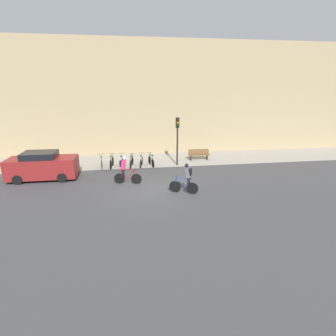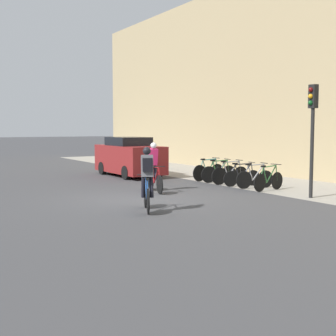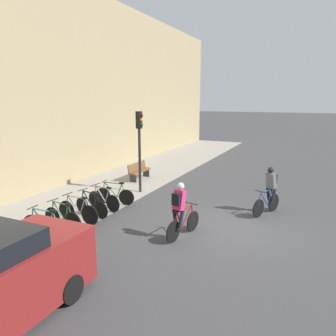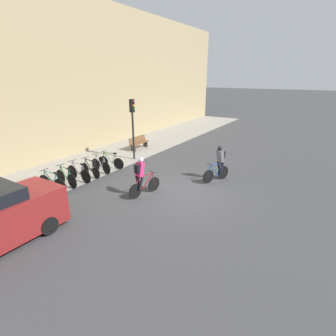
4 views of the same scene
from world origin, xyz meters
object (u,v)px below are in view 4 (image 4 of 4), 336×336
parked_bike_4 (101,165)px  traffic_light_pole (133,119)px  parked_bike_2 (79,173)px  bench (139,142)px  cyclist_pink (141,176)px  parked_bike_0 (52,183)px  cyclist_grey (219,162)px  parked_bike_3 (90,169)px  parked_bike_5 (111,161)px  parked_bike_1 (66,178)px

parked_bike_4 → traffic_light_pole: (2.79, -0.05, 2.15)m
parked_bike_2 → bench: bearing=10.8°
cyclist_pink → bench: cyclist_pink is taller
bench → parked_bike_0: bearing=-171.2°
cyclist_grey → parked_bike_3: cyclist_grey is taller
parked_bike_5 → bench: (4.12, 1.22, 0.08)m
traffic_light_pole → bench: 3.20m
cyclist_pink → parked_bike_5: bearing=62.1°
parked_bike_0 → bench: parked_bike_0 is taller
traffic_light_pole → parked_bike_4: bearing=178.9°
bench → parked_bike_1: bearing=-170.3°
parked_bike_1 → parked_bike_4: parked_bike_1 is taller
parked_bike_1 → parked_bike_3: (1.50, -0.00, -0.02)m
parked_bike_3 → traffic_light_pole: 4.15m
parked_bike_0 → parked_bike_4: size_ratio=1.07×
bench → cyclist_pink: bearing=-140.9°
cyclist_pink → parked_bike_1: 3.90m
parked_bike_2 → traffic_light_pole: bearing=-0.7°
parked_bike_3 → traffic_light_pole: size_ratio=0.44×
cyclist_pink → parked_bike_1: cyclist_pink is taller
parked_bike_5 → traffic_light_pole: bearing=-1.4°
cyclist_pink → parked_bike_1: bearing=105.5°
parked_bike_0 → cyclist_grey: bearing=-48.1°
parked_bike_2 → parked_bike_4: 1.50m
parked_bike_4 → traffic_light_pole: 3.52m
parked_bike_1 → traffic_light_pole: bearing=-0.6°
cyclist_grey → traffic_light_pole: 6.06m
cyclist_pink → traffic_light_pole: 5.67m
parked_bike_3 → parked_bike_4: bearing=0.1°
parked_bike_0 → traffic_light_pole: 6.17m
cyclist_pink → parked_bike_0: bearing=115.5°
parked_bike_2 → traffic_light_pole: traffic_light_pole is taller
parked_bike_3 → traffic_light_pole: (3.54, -0.05, 2.17)m
parked_bike_0 → parked_bike_5: (3.75, -0.00, -0.02)m
cyclist_grey → parked_bike_3: size_ratio=1.10×
cyclist_grey → traffic_light_pole: (0.52, 5.82, 1.61)m
cyclist_grey → parked_bike_2: size_ratio=1.01×
parked_bike_3 → bench: bearing=12.2°
parked_bike_4 → bench: parked_bike_4 is taller
parked_bike_2 → cyclist_pink: bearing=-85.7°
parked_bike_1 → parked_bike_3: size_ratio=1.03×
parked_bike_2 → parked_bike_3: 0.75m
cyclist_grey → parked_bike_4: bearing=111.2°
parked_bike_2 → parked_bike_4: parked_bike_2 is taller
parked_bike_0 → bench: size_ratio=0.98×
parked_bike_1 → traffic_light_pole: size_ratio=0.45×
parked_bike_0 → parked_bike_2: same height
parked_bike_3 → bench: parked_bike_3 is taller
cyclist_pink → parked_bike_1: (-1.03, 3.72, -0.54)m
parked_bike_2 → parked_bike_1: bearing=179.9°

